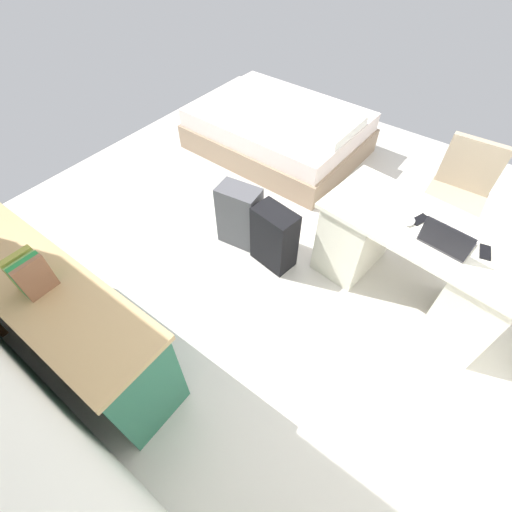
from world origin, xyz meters
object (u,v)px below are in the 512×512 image
object	(u,v)px
laptop	(446,240)
cell_phone_by_mouse	(420,219)
credenza	(62,317)
suitcase_black	(274,238)
cell_phone_near_laptop	(485,252)
desk	(412,261)
bed	(279,131)
computer_mouse	(410,222)
suitcase_spare_grey	(240,216)
office_chair	(452,202)

from	to	relation	value
laptop	cell_phone_by_mouse	bearing A→B (deg)	-34.87
credenza	suitcase_black	size ratio (longest dim) A/B	3.18
cell_phone_near_laptop	cell_phone_by_mouse	world-z (taller)	same
desk	bed	world-z (taller)	desk
suitcase_black	computer_mouse	distance (m)	1.06
bed	suitcase_spare_grey	size ratio (longest dim) A/B	3.30
laptop	credenza	bearing A→B (deg)	44.72
desk	cell_phone_by_mouse	world-z (taller)	cell_phone_by_mouse
suitcase_black	computer_mouse	world-z (taller)	computer_mouse
cell_phone_near_laptop	cell_phone_by_mouse	xyz separation A→B (m)	(0.44, -0.05, 0.00)
suitcase_spare_grey	suitcase_black	bearing A→B (deg)	167.93
laptop	cell_phone_near_laptop	bearing A→B (deg)	-157.19
desk	suitcase_spare_grey	bearing A→B (deg)	12.93
desk	office_chair	xyz separation A→B (m)	(-0.03, -0.81, 0.04)
office_chair	bed	xyz separation A→B (m)	(2.03, -0.33, -0.18)
computer_mouse	office_chair	bearing A→B (deg)	-93.98
bed	suitcase_spare_grey	xyz separation A→B (m)	(-0.58, 1.46, 0.05)
office_chair	credenza	world-z (taller)	office_chair
suitcase_black	suitcase_spare_grey	xyz separation A→B (m)	(0.39, -0.03, 0.01)
bed	laptop	distance (m)	2.52
office_chair	suitcase_spare_grey	size ratio (longest dim) A/B	1.60
cell_phone_near_laptop	bed	bearing A→B (deg)	-39.48
suitcase_spare_grey	computer_mouse	size ratio (longest dim) A/B	5.87
laptop	computer_mouse	world-z (taller)	laptop
desk	office_chair	size ratio (longest dim) A/B	1.60
suitcase_spare_grey	laptop	distance (m)	1.63
laptop	office_chair	bearing A→B (deg)	-83.65
office_chair	cell_phone_near_laptop	bearing A→B (deg)	112.39
laptop	computer_mouse	distance (m)	0.27
desk	credenza	world-z (taller)	credenza
bed	suitcase_black	size ratio (longest dim) A/B	3.43
suitcase_black	suitcase_spare_grey	size ratio (longest dim) A/B	0.96
office_chair	laptop	bearing A→B (deg)	96.35
credenza	suitcase_black	bearing A→B (deg)	-112.64
desk	cell_phone_by_mouse	distance (m)	0.36
office_chair	suitcase_spare_grey	distance (m)	1.84
cell_phone_by_mouse	suitcase_black	bearing A→B (deg)	43.10
desk	laptop	distance (m)	0.43
office_chair	laptop	xyz separation A→B (m)	(-0.10, 0.91, 0.36)
computer_mouse	suitcase_black	bearing A→B (deg)	25.38
office_chair	credenza	size ratio (longest dim) A/B	0.52
cell_phone_near_laptop	computer_mouse	bearing A→B (deg)	-10.15
computer_mouse	bed	bearing A→B (deg)	-25.89
suitcase_spare_grey	cell_phone_near_laptop	distance (m)	1.86
suitcase_spare_grey	cell_phone_near_laptop	xyz separation A→B (m)	(-1.78, -0.32, 0.44)
desk	credenza	bearing A→B (deg)	48.57
credenza	cell_phone_near_laptop	distance (m)	2.78
office_chair	cell_phone_by_mouse	bearing A→B (deg)	81.99
suitcase_black	laptop	xyz separation A→B (m)	(-1.15, -0.24, 0.49)
computer_mouse	laptop	bearing A→B (deg)	170.98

